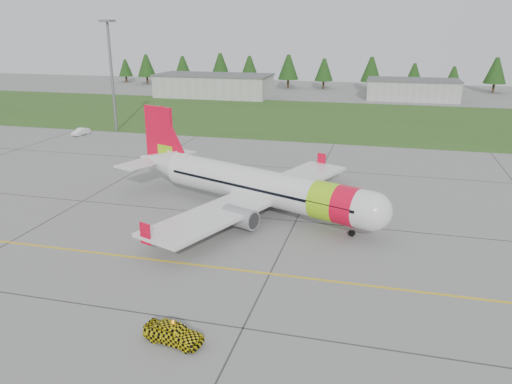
# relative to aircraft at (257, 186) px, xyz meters

# --- Properties ---
(ground) EXTENTS (320.00, 320.00, 0.00)m
(ground) POSITION_rel_aircraft_xyz_m (-5.38, -21.76, -2.92)
(ground) COLOR gray
(ground) RESTS_ON ground
(aircraft) EXTENTS (31.95, 30.35, 10.14)m
(aircraft) POSITION_rel_aircraft_xyz_m (0.00, 0.00, 0.00)
(aircraft) COLOR silver
(aircraft) RESTS_ON ground
(follow_me_car) EXTENTS (1.63, 1.83, 4.01)m
(follow_me_car) POSITION_rel_aircraft_xyz_m (0.76, -24.30, -0.92)
(follow_me_car) COLOR yellow
(follow_me_car) RESTS_ON ground
(service_van) EXTENTS (1.50, 1.44, 3.91)m
(service_van) POSITION_rel_aircraft_xyz_m (-41.83, 31.03, -0.97)
(service_van) COLOR white
(service_van) RESTS_ON ground
(grass_strip) EXTENTS (320.00, 50.00, 0.03)m
(grass_strip) POSITION_rel_aircraft_xyz_m (-5.38, 60.24, -2.91)
(grass_strip) COLOR #30561E
(grass_strip) RESTS_ON ground
(taxi_guideline) EXTENTS (120.00, 0.25, 0.02)m
(taxi_guideline) POSITION_rel_aircraft_xyz_m (-5.38, -13.76, -2.91)
(taxi_guideline) COLOR gold
(taxi_guideline) RESTS_ON ground
(hangar_west) EXTENTS (32.00, 14.00, 6.00)m
(hangar_west) POSITION_rel_aircraft_xyz_m (-35.38, 88.24, 0.08)
(hangar_west) COLOR #A8A8A3
(hangar_west) RESTS_ON ground
(hangar_east) EXTENTS (24.00, 12.00, 5.20)m
(hangar_east) POSITION_rel_aircraft_xyz_m (19.62, 96.24, -0.32)
(hangar_east) COLOR #A8A8A3
(hangar_east) RESTS_ON ground
(floodlight_mast) EXTENTS (0.50, 0.50, 20.00)m
(floodlight_mast) POSITION_rel_aircraft_xyz_m (-37.38, 36.24, 7.08)
(floodlight_mast) COLOR slate
(floodlight_mast) RESTS_ON ground
(treeline) EXTENTS (160.00, 8.00, 10.00)m
(treeline) POSITION_rel_aircraft_xyz_m (-5.38, 116.24, 2.08)
(treeline) COLOR #1C3F14
(treeline) RESTS_ON ground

